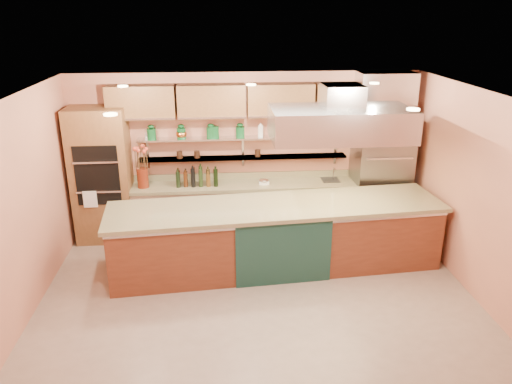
{
  "coord_description": "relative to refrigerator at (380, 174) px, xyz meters",
  "views": [
    {
      "loc": [
        -0.54,
        -5.98,
        3.79
      ],
      "look_at": [
        0.05,
        1.0,
        1.21
      ],
      "focal_mm": 35.0,
      "sensor_mm": 36.0,
      "label": 1
    }
  ],
  "objects": [
    {
      "name": "wall_right",
      "position": [
        0.65,
        -2.14,
        0.35
      ],
      "size": [
        0.04,
        5.0,
        2.8
      ],
      "primitive_type": "cube",
      "color": "tan",
      "rests_on": "floor"
    },
    {
      "name": "kitchen_scale",
      "position": [
        -2.06,
        0.01,
        -0.07
      ],
      "size": [
        0.2,
        0.17,
        0.1
      ],
      "primitive_type": "cube",
      "rotation": [
        0.0,
        0.0,
        0.28
      ],
      "color": "white",
      "rests_on": "back_counter"
    },
    {
      "name": "upper_cabinets",
      "position": [
        -2.35,
        0.18,
        1.3
      ],
      "size": [
        4.6,
        0.36,
        0.55
      ],
      "primitive_type": "cube",
      "color": "brown",
      "rests_on": "wall_back"
    },
    {
      "name": "back_counter",
      "position": [
        -2.4,
        0.06,
        -0.58
      ],
      "size": [
        3.84,
        0.64,
        0.93
      ],
      "primitive_type": "cube",
      "color": "tan",
      "rests_on": "floor"
    },
    {
      "name": "bar_faucet",
      "position": [
        -0.81,
        0.11,
        -0.01
      ],
      "size": [
        0.04,
        0.04,
        0.23
      ],
      "primitive_type": "cylinder",
      "rotation": [
        0.0,
        0.0,
        0.36
      ],
      "color": "silver",
      "rests_on": "back_counter"
    },
    {
      "name": "oil_bottle_cluster",
      "position": [
        -3.21,
        0.01,
        0.0
      ],
      "size": [
        0.78,
        0.51,
        0.24
      ],
      "primitive_type": "cube",
      "rotation": [
        0.0,
        0.0,
        0.42
      ],
      "color": "black",
      "rests_on": "back_counter"
    },
    {
      "name": "green_canister",
      "position": [
        -2.9,
        0.23,
        0.76
      ],
      "size": [
        0.17,
        0.17,
        0.2
      ],
      "primitive_type": "cylinder",
      "rotation": [
        0.0,
        0.0,
        -0.01
      ],
      "color": "#0F4920",
      "rests_on": "wall_shelf_upper"
    },
    {
      "name": "floor",
      "position": [
        -2.35,
        -2.14,
        -1.06
      ],
      "size": [
        6.0,
        5.0,
        0.02
      ],
      "primitive_type": "cube",
      "color": "gray",
      "rests_on": "ground"
    },
    {
      "name": "wall_shelf_upper",
      "position": [
        -2.4,
        0.23,
        0.65
      ],
      "size": [
        3.6,
        0.26,
        0.03
      ],
      "primitive_type": "cube",
      "color": "silver",
      "rests_on": "wall_back"
    },
    {
      "name": "copper_kettle",
      "position": [
        -3.45,
        0.23,
        0.74
      ],
      "size": [
        0.18,
        0.18,
        0.15
      ],
      "primitive_type": "ellipsoid",
      "rotation": [
        0.0,
        0.0,
        -0.0
      ],
      "color": "orange",
      "rests_on": "wall_shelf_upper"
    },
    {
      "name": "refrigerator",
      "position": [
        0.0,
        0.0,
        0.0
      ],
      "size": [
        0.95,
        0.72,
        2.1
      ],
      "primitive_type": "cube",
      "color": "gray",
      "rests_on": "floor"
    },
    {
      "name": "range_hood",
      "position": [
        -1.09,
        -1.24,
        1.2
      ],
      "size": [
        2.0,
        1.0,
        0.45
      ],
      "primitive_type": "cube",
      "color": "silver",
      "rests_on": "ceiling"
    },
    {
      "name": "ceiling_downlights",
      "position": [
        -2.35,
        -1.94,
        1.72
      ],
      "size": [
        4.0,
        2.8,
        0.02
      ],
      "primitive_type": "cube",
      "color": "#FFE5A5",
      "rests_on": "ceiling"
    },
    {
      "name": "wall_front",
      "position": [
        -2.35,
        -4.64,
        0.35
      ],
      "size": [
        6.0,
        0.04,
        2.8
      ],
      "primitive_type": "cube",
      "color": "tan",
      "rests_on": "floor"
    },
    {
      "name": "wall_back",
      "position": [
        -2.35,
        0.36,
        0.35
      ],
      "size": [
        6.0,
        0.04,
        2.8
      ],
      "primitive_type": "cube",
      "color": "tan",
      "rests_on": "floor"
    },
    {
      "name": "flower_vase",
      "position": [
        -4.12,
        0.01,
        0.05
      ],
      "size": [
        0.21,
        0.21,
        0.34
      ],
      "primitive_type": "cylinder",
      "rotation": [
        0.0,
        0.0,
        0.09
      ],
      "color": "maroon",
      "rests_on": "back_counter"
    },
    {
      "name": "wall_shelf_lower",
      "position": [
        -2.4,
        0.23,
        0.3
      ],
      "size": [
        3.6,
        0.26,
        0.03
      ],
      "primitive_type": "cube",
      "color": "silver",
      "rests_on": "wall_back"
    },
    {
      "name": "island",
      "position": [
        -1.99,
        -1.24,
        -0.54
      ],
      "size": [
        5.01,
        1.48,
        1.03
      ],
      "primitive_type": "cube",
      "rotation": [
        0.0,
        0.0,
        0.08
      ],
      "color": "brown",
      "rests_on": "floor"
    },
    {
      "name": "wall_left",
      "position": [
        -5.35,
        -2.14,
        0.35
      ],
      "size": [
        0.04,
        5.0,
        2.8
      ],
      "primitive_type": "cube",
      "color": "tan",
      "rests_on": "floor"
    },
    {
      "name": "ceiling",
      "position": [
        -2.35,
        -2.14,
        1.75
      ],
      "size": [
        6.0,
        5.0,
        0.02
      ],
      "primitive_type": "cube",
      "color": "black",
      "rests_on": "wall_back"
    },
    {
      "name": "oven_stack",
      "position": [
        -4.8,
        0.04,
        0.1
      ],
      "size": [
        0.95,
        0.64,
        2.3
      ],
      "primitive_type": "cube",
      "color": "brown",
      "rests_on": "floor"
    }
  ]
}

